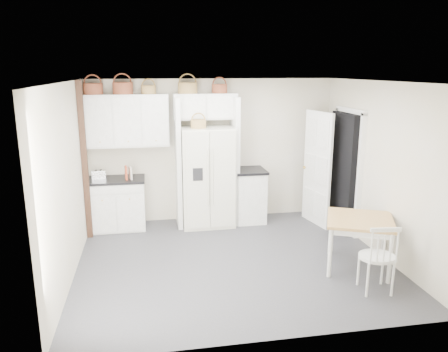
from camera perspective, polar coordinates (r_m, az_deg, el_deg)
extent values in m
plane|color=#404047|center=(6.60, 1.18, -10.97)|extent=(4.50, 4.50, 0.00)
plane|color=white|center=(6.00, 1.30, 12.20)|extent=(4.50, 4.50, 0.00)
plane|color=#C5B894|center=(8.10, -1.53, 3.37)|extent=(4.50, 0.00, 4.50)
plane|color=#C5B894|center=(6.15, -19.78, -0.82)|extent=(0.00, 4.00, 4.00)
plane|color=#C5B894|center=(6.96, 19.71, 0.82)|extent=(0.00, 4.00, 4.00)
cube|color=silver|center=(7.83, -2.22, -0.07)|extent=(0.92, 0.74, 1.78)
cube|color=silver|center=(7.95, -13.72, -3.65)|extent=(0.94, 0.59, 0.87)
cube|color=silver|center=(8.13, 3.27, -2.63)|extent=(0.53, 0.64, 0.94)
cube|color=#A4712D|center=(6.52, 17.14, -8.41)|extent=(1.17, 1.17, 0.74)
cube|color=silver|center=(5.92, 19.33, -9.90)|extent=(0.50, 0.46, 0.93)
cube|color=black|center=(7.83, -13.91, -0.47)|extent=(0.98, 0.63, 0.04)
cube|color=black|center=(8.00, 3.32, 0.74)|extent=(0.58, 0.68, 0.04)
cube|color=silver|center=(7.83, -16.04, 0.16)|extent=(0.24, 0.15, 0.16)
cube|color=#B03D20|center=(7.71, -12.67, 0.41)|extent=(0.05, 0.16, 0.23)
cube|color=beige|center=(7.71, -12.12, 0.39)|extent=(0.07, 0.15, 0.22)
cylinder|color=brown|center=(7.76, -16.74, 10.84)|extent=(0.32, 0.32, 0.18)
cylinder|color=brown|center=(7.72, -13.09, 11.10)|extent=(0.34, 0.34, 0.20)
cylinder|color=olive|center=(7.72, -9.82, 11.05)|extent=(0.25, 0.25, 0.14)
cylinder|color=olive|center=(7.75, -4.77, 11.38)|extent=(0.34, 0.34, 0.19)
cylinder|color=brown|center=(7.82, -0.59, 11.33)|extent=(0.27, 0.27, 0.16)
cylinder|color=olive|center=(7.54, -3.37, 6.80)|extent=(0.27, 0.27, 0.14)
cube|color=silver|center=(7.76, -12.47, 7.08)|extent=(1.40, 0.34, 0.90)
cube|color=silver|center=(7.80, -2.49, 9.08)|extent=(1.12, 0.34, 0.45)
cube|color=silver|center=(7.77, -6.02, 1.72)|extent=(0.08, 0.60, 2.30)
cube|color=silver|center=(7.90, 1.38, 2.00)|extent=(0.08, 0.60, 2.30)
cube|color=#381C11|center=(7.45, -17.75, 1.78)|extent=(0.09, 0.09, 2.60)
cube|color=black|center=(7.84, 15.42, 0.47)|extent=(0.18, 0.85, 2.05)
cube|color=white|center=(8.00, 12.07, 0.92)|extent=(0.21, 0.79, 2.05)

